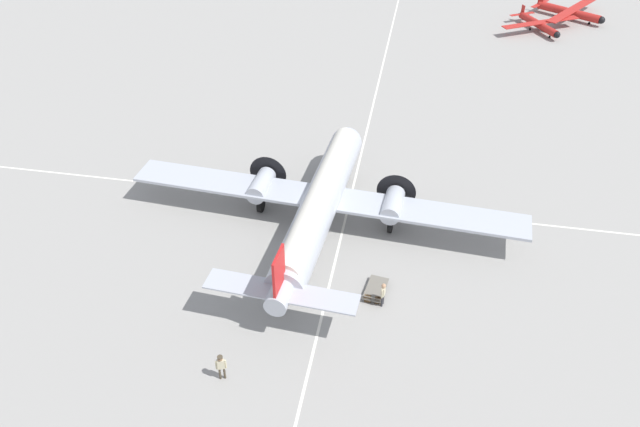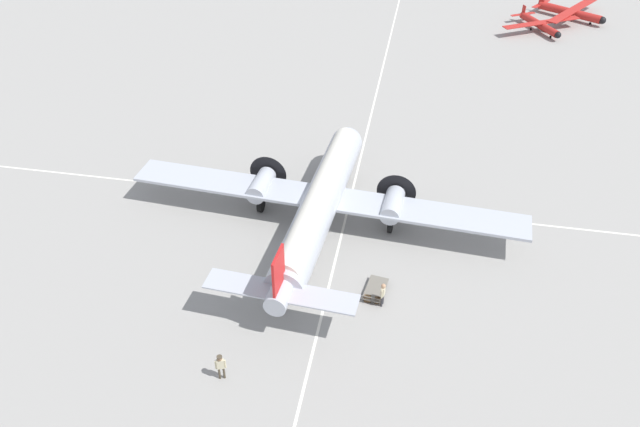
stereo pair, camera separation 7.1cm
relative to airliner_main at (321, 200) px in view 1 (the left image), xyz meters
The scene contains 11 objects.
ground_plane 2.40m from the airliner_main, 85.92° to the left, with size 300.00×300.00×0.00m, color gray.
apron_line_eastwest 3.85m from the airliner_main, 89.52° to the right, with size 120.00×0.16×0.01m.
apron_line_northsouth 2.81m from the airliner_main, 166.20° to the left, with size 0.16×120.00×0.01m.
airliner_main is the anchor object (origin of this frame).
crew_foreground 13.49m from the airliner_main, 77.89° to the left, with size 0.55×0.36×1.69m.
passenger_boarding 8.11m from the airliner_main, 126.59° to the left, with size 0.27×0.56×1.66m.
suitcase_near_door 7.72m from the airliner_main, 121.65° to the left, with size 0.40×0.15×0.55m.
suitcase_upright_spare 8.07m from the airliner_main, 125.42° to the left, with size 0.39×0.14×0.54m.
baggage_cart 7.25m from the airliner_main, 127.89° to the left, with size 1.43×2.31×0.56m.
light_aircraft_distant 43.25m from the airliner_main, 114.36° to the right, with size 8.84×6.98×1.88m.
light_aircraft_taxiing 49.06m from the airliner_main, 116.39° to the right, with size 8.19×10.12×2.14m.
Camera 1 is at (-5.80, 31.98, 26.33)m, focal length 35.00 mm.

